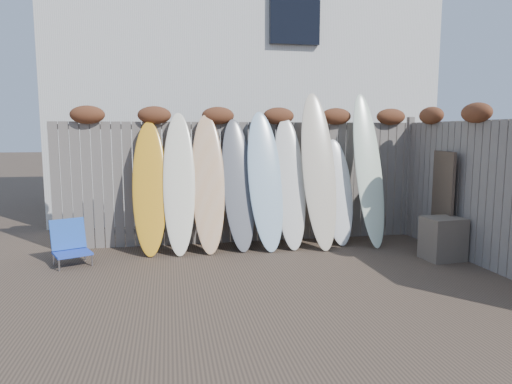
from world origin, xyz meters
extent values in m
plane|color=#493A2D|center=(0.00, 0.00, 0.00)|extent=(80.00, 80.00, 0.00)
cube|color=slate|center=(0.00, 2.40, 1.00)|extent=(6.00, 0.10, 2.00)
cube|color=slate|center=(3.00, 2.40, 1.05)|extent=(0.10, 0.10, 2.10)
ellipsoid|color=brown|center=(-2.40, 2.36, 2.10)|extent=(0.52, 0.28, 0.28)
ellipsoid|color=brown|center=(-1.40, 2.36, 2.10)|extent=(0.52, 0.28, 0.28)
ellipsoid|color=brown|center=(-0.40, 2.36, 2.10)|extent=(0.52, 0.28, 0.28)
ellipsoid|color=brown|center=(0.60, 2.36, 2.10)|extent=(0.52, 0.28, 0.28)
ellipsoid|color=brown|center=(1.60, 2.36, 2.10)|extent=(0.52, 0.28, 0.28)
ellipsoid|color=brown|center=(2.60, 2.36, 2.10)|extent=(0.52, 0.28, 0.28)
cube|color=slate|center=(3.00, 0.20, 1.00)|extent=(0.10, 4.40, 2.00)
ellipsoid|color=brown|center=(2.96, 0.60, 2.10)|extent=(0.28, 0.56, 0.28)
ellipsoid|color=brown|center=(2.96, 1.70, 2.10)|extent=(0.28, 0.56, 0.28)
cube|color=silver|center=(0.50, 6.50, 3.00)|extent=(8.00, 5.00, 6.00)
cube|color=black|center=(1.30, 3.95, 4.20)|extent=(1.00, 0.12, 1.30)
cube|color=blue|center=(-2.54, 1.46, 0.17)|extent=(0.59, 0.56, 0.03)
cube|color=blue|center=(-2.63, 1.66, 0.41)|extent=(0.48, 0.32, 0.43)
cylinder|color=#A5A3AA|center=(-2.66, 1.22, 0.09)|extent=(0.03, 0.03, 0.17)
cylinder|color=#B6B7BE|center=(-2.80, 1.53, 0.09)|extent=(0.03, 0.03, 0.17)
cylinder|color=#A2A1A8|center=(-2.27, 1.39, 0.09)|extent=(0.03, 0.03, 0.17)
cylinder|color=#B4B3BB|center=(-2.41, 1.71, 0.09)|extent=(0.03, 0.03, 0.17)
cube|color=#4D463A|center=(2.67, 0.77, 0.31)|extent=(0.56, 0.48, 0.62)
cube|color=#423028|center=(2.96, 1.36, 0.77)|extent=(0.25, 1.02, 1.55)
ellipsoid|color=orange|center=(-1.49, 1.98, 1.01)|extent=(0.52, 0.72, 2.01)
ellipsoid|color=white|center=(-1.05, 1.95, 1.07)|extent=(0.52, 0.78, 2.15)
ellipsoid|color=#E1B56F|center=(-0.61, 1.95, 1.06)|extent=(0.52, 0.76, 2.12)
ellipsoid|color=slate|center=(-0.13, 1.98, 1.03)|extent=(0.57, 0.77, 2.05)
ellipsoid|color=#A4C7DF|center=(0.29, 1.92, 1.09)|extent=(0.62, 0.81, 2.17)
ellipsoid|color=silver|center=(0.69, 1.95, 1.04)|extent=(0.50, 0.74, 2.08)
ellipsoid|color=beige|center=(1.15, 1.89, 1.24)|extent=(0.55, 0.87, 2.48)
ellipsoid|color=white|center=(1.53, 2.03, 0.86)|extent=(0.50, 0.62, 1.73)
ellipsoid|color=silver|center=(2.00, 1.90, 1.24)|extent=(0.48, 0.88, 2.48)
camera|label=1|loc=(-1.20, -5.04, 1.84)|focal=32.00mm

